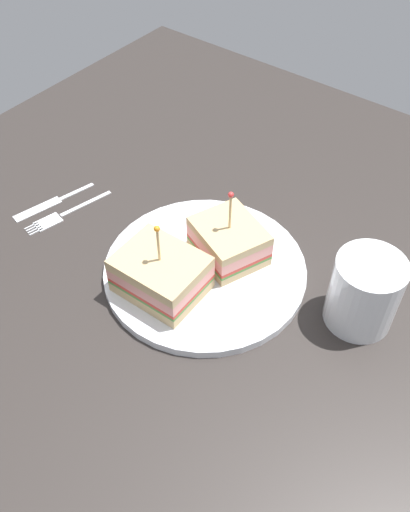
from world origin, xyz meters
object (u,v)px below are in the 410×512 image
object	(u,v)px
sandwich_half_back	(161,274)
drink_glass	(363,295)
plate	(205,270)
fork	(60,216)
sandwich_half_front	(229,241)
knife	(51,202)

from	to	relation	value
sandwich_half_back	drink_glass	bearing A→B (deg)	29.00
plate	drink_glass	xyz separation A→B (cm)	(18.45, 5.43, 3.53)
drink_glass	fork	distance (cm)	42.17
plate	drink_glass	world-z (taller)	drink_glass
drink_glass	fork	size ratio (longest dim) A/B	0.71
plate	fork	xyz separation A→B (cm)	(-22.43, -4.13, -0.39)
plate	fork	world-z (taller)	plate
plate	fork	distance (cm)	22.81
plate	sandwich_half_back	bearing A→B (deg)	-108.81
sandwich_half_front	drink_glass	bearing A→B (deg)	6.06
sandwich_half_front	knife	distance (cm)	27.55
sandwich_half_back	knife	world-z (taller)	sandwich_half_back
sandwich_half_front	sandwich_half_back	world-z (taller)	same
fork	sandwich_half_front	bearing A→B (deg)	18.21
sandwich_half_back	drink_glass	world-z (taller)	sandwich_half_back
sandwich_half_front	knife	size ratio (longest dim) A/B	0.84
drink_glass	fork	bearing A→B (deg)	-166.83
drink_glass	fork	xyz separation A→B (cm)	(-40.89, -9.56, -3.92)
sandwich_half_front	knife	bearing A→B (deg)	-166.25
sandwich_half_front	drink_glass	size ratio (longest dim) A/B	1.17
fork	plate	bearing A→B (deg)	10.44
drink_glass	sandwich_half_back	bearing A→B (deg)	-151.00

